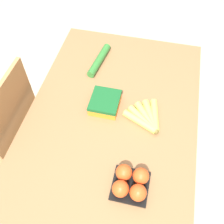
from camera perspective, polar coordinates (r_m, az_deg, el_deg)
The scene contains 7 objects.
ground_plane at distance 1.92m, azimuth 0.00°, elevation -13.59°, with size 12.00×12.00×0.00m, color #B7A88E.
dining_table at distance 1.36m, azimuth 0.00°, elevation -3.43°, with size 1.22×0.82×0.74m.
chair at distance 1.61m, azimuth -22.07°, elevation -4.67°, with size 0.43×0.41×0.94m.
banana_bunch at distance 1.25m, azimuth 7.63°, elevation -1.31°, with size 0.19×0.18×0.03m.
tomato_pack at distance 1.07m, azimuth 4.10°, elevation -15.11°, with size 0.15×0.15×0.08m.
carrot_bag at distance 1.28m, azimuth -1.54°, elevation 2.21°, with size 0.15×0.14×0.05m.
cucumber_near at distance 1.50m, azimuth -2.80°, elevation 11.22°, with size 0.25×0.08×0.04m.
Camera 1 is at (-0.72, -0.16, 1.77)m, focal length 42.00 mm.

